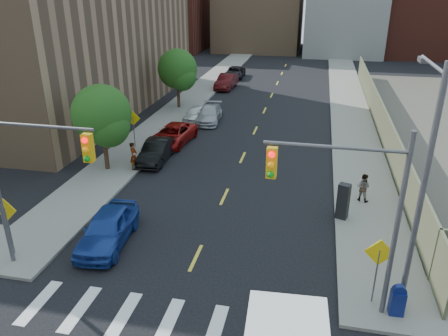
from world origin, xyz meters
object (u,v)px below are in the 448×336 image
at_px(parked_car_blue, 108,228).
at_px(parked_car_white, 196,114).
at_px(parked_car_silver, 209,114).
at_px(parked_car_black, 157,151).
at_px(parked_car_grey, 235,72).
at_px(payphone, 343,201).
at_px(mailbox, 398,300).
at_px(parked_car_maroon, 226,82).
at_px(pedestrian_east, 363,187).
at_px(parked_car_red, 173,135).
at_px(pedestrian_west, 134,156).

distance_m(parked_car_blue, parked_car_white, 19.28).
distance_m(parked_car_silver, parked_car_white, 1.20).
bearing_deg(parked_car_black, parked_car_white, 87.27).
xyz_separation_m(parked_car_white, parked_car_grey, (-0.10, 18.63, 0.03)).
height_order(parked_car_blue, parked_car_black, parked_car_blue).
bearing_deg(parked_car_white, parked_car_grey, 92.58).
bearing_deg(parked_car_white, parked_car_silver, 0.53).
distance_m(parked_car_grey, payphone, 35.51).
relative_size(parked_car_silver, mailbox, 3.73).
xyz_separation_m(parked_car_maroon, pedestrian_east, (12.73, -25.21, 0.14)).
relative_size(parked_car_grey, payphone, 2.55).
bearing_deg(payphone, parked_car_black, 175.28).
xyz_separation_m(parked_car_black, pedestrian_east, (12.93, -3.36, 0.22)).
height_order(parked_car_black, parked_car_grey, parked_car_black).
xyz_separation_m(parked_car_red, pedestrian_east, (12.93, -6.80, 0.23)).
xyz_separation_m(parked_car_black, parked_car_silver, (1.30, 9.31, -0.04)).
height_order(parked_car_white, parked_car_grey, parked_car_grey).
bearing_deg(parked_car_maroon, parked_car_red, -87.06).
bearing_deg(parked_car_maroon, pedestrian_west, -88.85).
bearing_deg(payphone, mailbox, -55.66).
relative_size(parked_car_black, parked_car_silver, 0.94).
relative_size(parked_car_blue, pedestrian_east, 2.95).
bearing_deg(parked_car_silver, payphone, -59.01).
bearing_deg(payphone, parked_car_grey, 129.75).
relative_size(parked_car_silver, payphone, 2.48).
distance_m(payphone, pedestrian_west, 13.11).
bearing_deg(pedestrian_east, parked_car_blue, 52.29).
bearing_deg(payphone, parked_car_white, 148.55).
bearing_deg(payphone, parked_car_red, 163.15).
bearing_deg(pedestrian_east, pedestrian_west, 16.81).
bearing_deg(parked_car_grey, parked_car_blue, -90.45).
bearing_deg(pedestrian_west, parked_car_blue, -167.81).
height_order(parked_car_black, pedestrian_west, pedestrian_west).
xyz_separation_m(parked_car_white, parked_car_maroon, (0.09, 12.51, 0.16)).
bearing_deg(parked_car_black, parked_car_silver, 79.93).
bearing_deg(parked_car_black, parked_car_grey, 87.89).
bearing_deg(parked_car_white, parked_car_blue, -84.17).
bearing_deg(parked_car_blue, pedestrian_west, 99.73).
bearing_deg(parked_car_maroon, parked_car_silver, -81.42).
bearing_deg(parked_car_black, pedestrian_west, -115.10).
relative_size(parked_car_black, parked_car_maroon, 0.90).
bearing_deg(parked_car_black, mailbox, -44.28).
distance_m(parked_car_black, parked_car_silver, 9.40).
xyz_separation_m(parked_car_silver, parked_car_white, (-1.20, 0.04, -0.04)).
height_order(parked_car_white, pedestrian_west, pedestrian_west).
height_order(parked_car_maroon, payphone, payphone).
bearing_deg(pedestrian_west, parked_car_red, -11.04).
bearing_deg(pedestrian_west, parked_car_white, -7.08).
xyz_separation_m(parked_car_maroon, parked_car_grey, (-0.19, 6.12, -0.13)).
relative_size(parked_car_black, pedestrian_east, 2.76).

